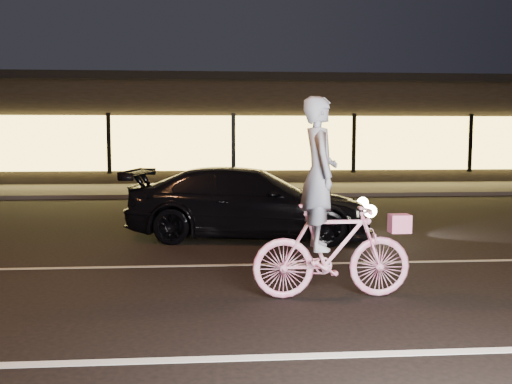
{
  "coord_description": "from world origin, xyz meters",
  "views": [
    {
      "loc": [
        -0.8,
        -6.18,
        1.89
      ],
      "look_at": [
        -0.27,
        0.6,
        1.22
      ],
      "focal_mm": 40.0,
      "sensor_mm": 36.0,
      "label": 1
    }
  ],
  "objects": [
    {
      "name": "ground",
      "position": [
        0.0,
        0.0,
        0.0
      ],
      "size": [
        90.0,
        90.0,
        0.0
      ],
      "primitive_type": "plane",
      "color": "black",
      "rests_on": "ground"
    },
    {
      "name": "lane_stripe_near",
      "position": [
        0.0,
        -1.5,
        0.0
      ],
      "size": [
        60.0,
        0.12,
        0.01
      ],
      "primitive_type": "cube",
      "color": "silver",
      "rests_on": "ground"
    },
    {
      "name": "lane_stripe_far",
      "position": [
        0.0,
        2.0,
        0.0
      ],
      "size": [
        60.0,
        0.1,
        0.01
      ],
      "primitive_type": "cube",
      "color": "gray",
      "rests_on": "ground"
    },
    {
      "name": "sidewalk",
      "position": [
        0.0,
        13.0,
        0.06
      ],
      "size": [
        30.0,
        4.0,
        0.12
      ],
      "primitive_type": "cube",
      "color": "#383533",
      "rests_on": "ground"
    },
    {
      "name": "storefront",
      "position": [
        0.0,
        18.97,
        2.15
      ],
      "size": [
        25.4,
        8.42,
        4.2
      ],
      "color": "black",
      "rests_on": "ground"
    },
    {
      "name": "cyclist",
      "position": [
        0.54,
        0.24,
        0.83
      ],
      "size": [
        1.85,
        0.64,
        2.33
      ],
      "rotation": [
        0.0,
        0.0,
        1.57
      ],
      "color": "#FF337E",
      "rests_on": "ground"
    },
    {
      "name": "sedan",
      "position": [
        -0.11,
        4.25,
        0.65
      ],
      "size": [
        4.72,
        2.5,
        1.3
      ],
      "rotation": [
        0.0,
        0.0,
        1.42
      ],
      "color": "black",
      "rests_on": "ground"
    }
  ]
}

